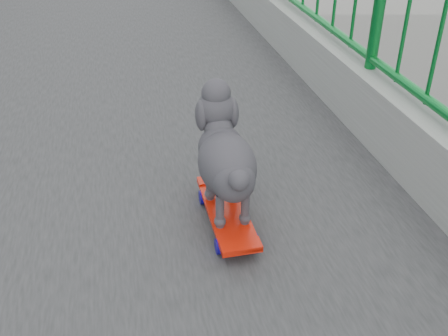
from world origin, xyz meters
The scene contains 2 objects.
skateboard centered at (0.52, 3.30, 7.05)m, with size 0.15×0.49×0.06m.
poodle centered at (0.52, 3.32, 7.28)m, with size 0.21×0.50×0.41m.
Camera 1 is at (0.17, 1.74, 8.22)m, focal length 42.00 mm.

